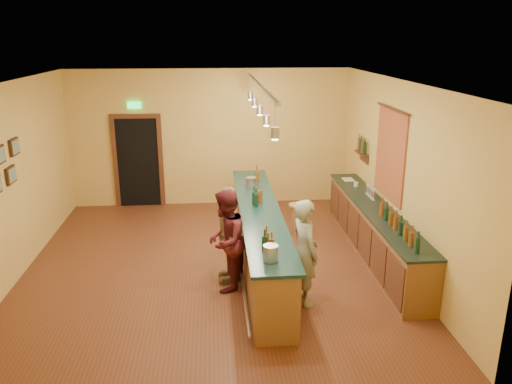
{
  "coord_description": "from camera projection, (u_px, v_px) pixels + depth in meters",
  "views": [
    {
      "loc": [
        0.06,
        -8.1,
        3.91
      ],
      "look_at": [
        0.79,
        0.2,
        1.29
      ],
      "focal_mm": 35.0,
      "sensor_mm": 36.0,
      "label": 1
    }
  ],
  "objects": [
    {
      "name": "ceiling",
      "position": [
        208.0,
        82.0,
        7.91
      ],
      "size": [
        6.5,
        7.0,
        0.02
      ],
      "primitive_type": "cube",
      "color": "silver",
      "rests_on": "wall_back"
    },
    {
      "name": "customer_b",
      "position": [
        229.0,
        234.0,
        8.13
      ],
      "size": [
        0.4,
        0.96,
        1.63
      ],
      "primitive_type": "imported",
      "rotation": [
        0.0,
        0.0,
        -1.57
      ],
      "color": "#997A51",
      "rests_on": "floor"
    },
    {
      "name": "wall_back",
      "position": [
        210.0,
        138.0,
        11.71
      ],
      "size": [
        6.5,
        0.02,
        3.2
      ],
      "primitive_type": "cube",
      "color": "#D8A551",
      "rests_on": "floor"
    },
    {
      "name": "tapestry",
      "position": [
        390.0,
        155.0,
        8.96
      ],
      "size": [
        0.03,
        1.4,
        1.6
      ],
      "primitive_type": "cube",
      "color": "maroon",
      "rests_on": "wall_right"
    },
    {
      "name": "bottle_shelf",
      "position": [
        362.0,
        148.0,
        10.44
      ],
      "size": [
        0.17,
        0.55,
        0.54
      ],
      "color": "#4D2617",
      "rests_on": "wall_right"
    },
    {
      "name": "pendant_track",
      "position": [
        260.0,
        95.0,
        8.04
      ],
      "size": [
        0.11,
        4.6,
        0.5
      ],
      "color": "silver",
      "rests_on": "ceiling"
    },
    {
      "name": "customer_a",
      "position": [
        226.0,
        241.0,
        7.84
      ],
      "size": [
        0.84,
        0.95,
        1.65
      ],
      "primitive_type": "imported",
      "rotation": [
        0.0,
        0.0,
        -1.88
      ],
      "color": "#59191E",
      "rests_on": "floor"
    },
    {
      "name": "bartender",
      "position": [
        305.0,
        252.0,
        7.42
      ],
      "size": [
        0.54,
        0.68,
        1.65
      ],
      "primitive_type": "imported",
      "rotation": [
        0.0,
        0.0,
        1.83
      ],
      "color": "gray",
      "rests_on": "floor"
    },
    {
      "name": "wall_left",
      "position": [
        10.0,
        184.0,
        8.11
      ],
      "size": [
        0.02,
        7.0,
        3.2
      ],
      "primitive_type": "cube",
      "color": "#D8A551",
      "rests_on": "floor"
    },
    {
      "name": "wall_right",
      "position": [
        398.0,
        175.0,
        8.66
      ],
      "size": [
        0.02,
        7.0,
        3.2
      ],
      "primitive_type": "cube",
      "color": "#D8A551",
      "rests_on": "floor"
    },
    {
      "name": "floor",
      "position": [
        213.0,
        265.0,
        8.87
      ],
      "size": [
        7.0,
        7.0,
        0.0
      ],
      "primitive_type": "plane",
      "color": "#5C2E1A",
      "rests_on": "ground"
    },
    {
      "name": "doorway",
      "position": [
        138.0,
        160.0,
        11.69
      ],
      "size": [
        1.15,
        0.09,
        2.48
      ],
      "color": "black",
      "rests_on": "wall_back"
    },
    {
      "name": "back_counter",
      "position": [
        374.0,
        231.0,
        9.14
      ],
      "size": [
        0.6,
        4.55,
        1.27
      ],
      "color": "brown",
      "rests_on": "floor"
    },
    {
      "name": "wall_front",
      "position": [
        211.0,
        273.0,
        5.06
      ],
      "size": [
        6.5,
        0.02,
        3.2
      ],
      "primitive_type": "cube",
      "color": "#D8A551",
      "rests_on": "floor"
    },
    {
      "name": "bar_stool",
      "position": [
        297.0,
        211.0,
        10.06
      ],
      "size": [
        0.32,
        0.32,
        0.67
      ],
      "rotation": [
        0.0,
        0.0,
        -0.18
      ],
      "color": "#A8734C",
      "rests_on": "floor"
    },
    {
      "name": "tasting_bar",
      "position": [
        259.0,
        232.0,
        8.75
      ],
      "size": [
        0.73,
        5.1,
        1.38
      ],
      "color": "brown",
      "rests_on": "floor"
    }
  ]
}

